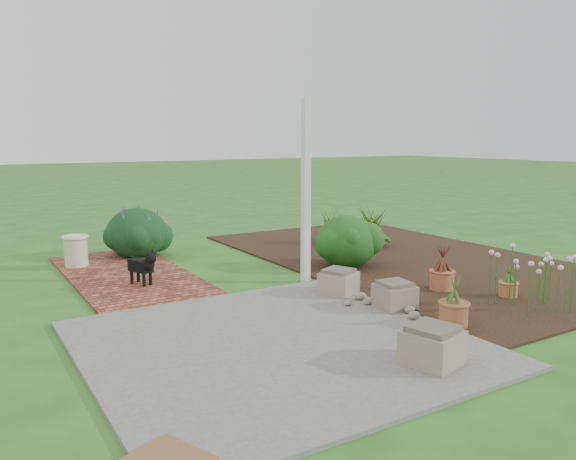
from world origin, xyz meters
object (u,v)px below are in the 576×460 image
cream_ceramic_urn (76,251)px  evergreen_shrub (347,240)px  stone_trough_near (432,347)px  black_dog (143,265)px

cream_ceramic_urn → evergreen_shrub: (3.56, -2.11, 0.16)m
stone_trough_near → black_dog: bearing=109.0°
black_dog → evergreen_shrub: bearing=-30.4°
cream_ceramic_urn → evergreen_shrub: bearing=-30.6°
black_dog → evergreen_shrub: 3.07m
stone_trough_near → evergreen_shrub: (1.68, 3.43, 0.25)m
black_dog → evergreen_shrub: (3.03, -0.48, 0.12)m
evergreen_shrub → stone_trough_near: bearing=-116.1°
black_dog → evergreen_shrub: evergreen_shrub is taller
evergreen_shrub → black_dog: bearing=171.0°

